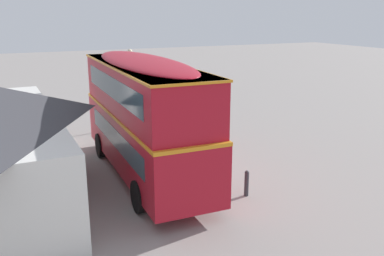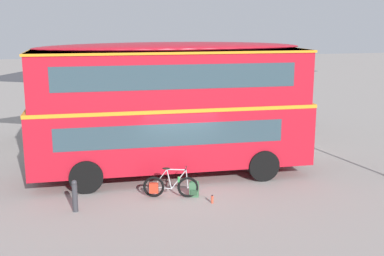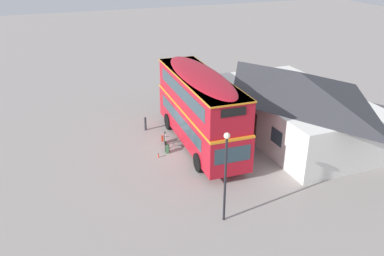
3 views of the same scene
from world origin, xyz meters
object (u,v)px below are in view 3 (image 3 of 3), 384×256
(double_decker_bus, at_px, (200,106))
(kerb_bollard, at_px, (145,123))
(water_bottle_red_squeeze, at_px, (158,156))
(street_lamp, at_px, (226,168))
(backpack_on_ground, at_px, (167,148))
(touring_bicycle, at_px, (165,141))

(double_decker_bus, bearing_deg, kerb_bollard, -142.25)
(water_bottle_red_squeeze, distance_m, street_lamp, 7.44)
(backpack_on_ground, distance_m, kerb_bollard, 3.73)
(street_lamp, bearing_deg, double_decker_bus, 166.56)
(water_bottle_red_squeeze, bearing_deg, touring_bicycle, 146.80)
(double_decker_bus, xyz_separation_m, kerb_bollard, (-3.43, -2.66, -2.14))
(street_lamp, bearing_deg, backpack_on_ground, -176.44)
(touring_bicycle, relative_size, water_bottle_red_squeeze, 6.62)
(touring_bicycle, xyz_separation_m, water_bottle_red_squeeze, (1.21, -0.79, -0.25))
(backpack_on_ground, xyz_separation_m, water_bottle_red_squeeze, (0.41, -0.69, -0.15))
(street_lamp, bearing_deg, water_bottle_red_squeeze, -170.54)
(water_bottle_red_squeeze, height_order, kerb_bollard, kerb_bollard)
(backpack_on_ground, bearing_deg, kerb_bollard, -173.76)
(touring_bicycle, relative_size, backpack_on_ground, 3.21)
(backpack_on_ground, height_order, water_bottle_red_squeeze, backpack_on_ground)
(street_lamp, xyz_separation_m, kerb_bollard, (-10.97, -0.86, -2.28))
(touring_bicycle, bearing_deg, double_decker_bus, 75.97)
(double_decker_bus, xyz_separation_m, touring_bicycle, (-0.54, -2.15, -2.27))
(water_bottle_red_squeeze, xyz_separation_m, kerb_bollard, (-4.11, 0.29, 0.38))
(touring_bicycle, bearing_deg, water_bottle_red_squeeze, -33.20)
(touring_bicycle, distance_m, water_bottle_red_squeeze, 1.47)
(double_decker_bus, height_order, backpack_on_ground, double_decker_bus)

